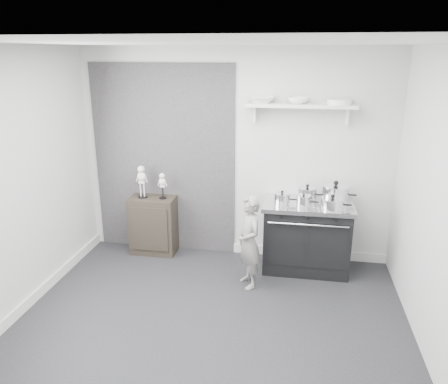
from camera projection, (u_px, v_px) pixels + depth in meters
The scene contains 16 objects.
ground at pixel (208, 329), 4.34m from camera, with size 4.00×4.00×0.00m, color black.
room_shell at pixel (200, 165), 3.99m from camera, with size 4.02×3.62×2.71m.
wall_shelf at pixel (301, 106), 5.16m from camera, with size 1.30×0.26×0.24m.
stove at pixel (306, 236), 5.43m from camera, with size 1.09×0.68×0.88m.
side_cabinet at pixel (154, 225), 5.90m from camera, with size 0.60×0.35×0.78m, color black.
child at pixel (249, 242), 4.99m from camera, with size 0.40×0.26×1.10m, color gray.
pot_front_left at pixel (282, 198), 5.25m from camera, with size 0.28×0.19×0.17m.
pot_back_left at pixel (307, 193), 5.39m from camera, with size 0.33×0.24×0.20m.
pot_back_right at pixel (335, 193), 5.30m from camera, with size 0.42×0.34×0.27m.
pot_front_right at pixel (332, 203), 5.08m from camera, with size 0.36×0.27×0.18m.
pot_front_center at pixel (304, 201), 5.16m from camera, with size 0.26×0.17×0.17m.
skeleton_full at pixel (142, 179), 5.72m from camera, with size 0.14×0.09×0.50m, color beige, non-canonical shape.
skeleton_torso at pixel (162, 184), 5.69m from camera, with size 0.11×0.07×0.39m, color beige, non-canonical shape.
bowl_large at pixel (262, 100), 5.21m from camera, with size 0.33×0.33×0.08m, color white.
bowl_small at pixel (298, 100), 5.14m from camera, with size 0.24×0.24×0.08m, color white.
plate_stack at pixel (339, 102), 5.07m from camera, with size 0.29×0.29×0.06m, color white.
Camera 1 is at (0.78, -3.63, 2.63)m, focal length 35.00 mm.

